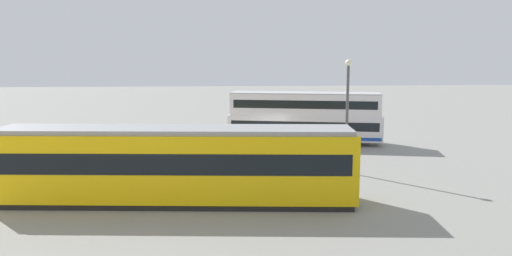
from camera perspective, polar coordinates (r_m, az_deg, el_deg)
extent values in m
plane|color=gray|center=(33.92, 1.57, -2.60)|extent=(160.00, 160.00, 0.00)
cube|color=silver|center=(36.58, 5.79, 0.16)|extent=(11.68, 5.01, 1.82)
cube|color=silver|center=(36.38, 5.82, 2.82)|extent=(11.33, 4.84, 1.59)
cube|color=black|center=(36.55, 5.79, 0.50)|extent=(11.13, 4.91, 0.64)
cube|color=black|center=(36.38, 5.83, 2.94)|extent=(10.78, 4.74, 0.60)
cube|color=#193FA5|center=(36.68, 5.77, -0.86)|extent=(11.47, 5.00, 0.24)
cube|color=#B2B2B7|center=(36.31, 5.84, 4.15)|extent=(11.33, 4.84, 0.10)
cylinder|color=black|center=(37.03, 0.29, -0.89)|extent=(1.53, 2.60, 1.00)
cylinder|color=black|center=(36.68, 10.67, -1.12)|extent=(1.53, 2.60, 1.00)
cube|color=#E5B70C|center=(21.53, -9.59, -4.34)|extent=(15.95, 4.12, 2.94)
cube|color=black|center=(21.47, -9.61, -3.58)|extent=(15.33, 4.09, 0.90)
cube|color=gray|center=(21.25, -9.69, -0.20)|extent=(15.62, 3.88, 0.20)
cube|color=black|center=(21.93, -9.49, -8.42)|extent=(15.62, 3.96, 0.25)
cylinder|color=black|center=(28.52, -2.24, -3.77)|extent=(0.14, 0.14, 0.88)
cylinder|color=black|center=(28.51, -2.68, -3.78)|extent=(0.14, 0.14, 0.88)
cylinder|color=maroon|center=(28.37, -2.47, -2.24)|extent=(0.32, 0.32, 0.68)
sphere|color=beige|center=(28.29, -2.48, -1.33)|extent=(0.24, 0.24, 0.24)
cube|color=gray|center=(29.54, -0.48, -2.14)|extent=(8.89, 0.07, 0.06)
cube|color=gray|center=(29.64, -0.48, -3.09)|extent=(8.89, 0.07, 0.06)
cylinder|color=gray|center=(30.27, 7.96, -2.98)|extent=(0.07, 0.07, 1.05)
cylinder|color=gray|center=(29.64, -0.48, -3.14)|extent=(0.07, 0.07, 1.05)
cylinder|color=gray|center=(29.67, -9.09, -3.23)|extent=(0.07, 0.07, 1.05)
cylinder|color=slate|center=(29.28, -7.13, -1.99)|extent=(0.10, 0.10, 2.41)
cube|color=#D8D84C|center=(29.11, -7.17, -0.39)|extent=(1.08, 0.19, 0.55)
cylinder|color=#4C4C51|center=(27.15, 10.74, 0.96)|extent=(0.16, 0.16, 6.00)
sphere|color=#F2EFCC|center=(26.94, 10.92, 7.62)|extent=(0.36, 0.36, 0.36)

